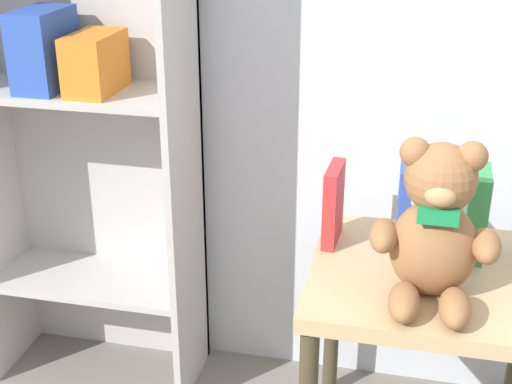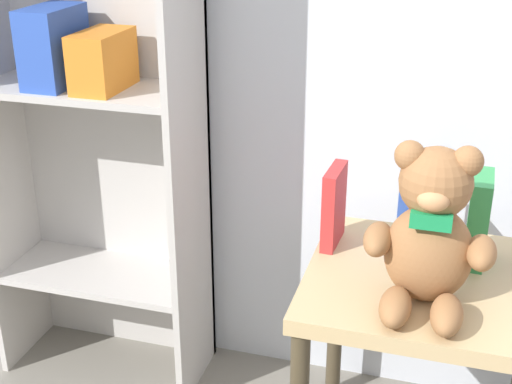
# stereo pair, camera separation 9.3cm
# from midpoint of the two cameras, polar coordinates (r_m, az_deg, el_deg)

# --- Properties ---
(bookshelf_side) EXTENTS (0.57, 0.26, 1.66)m
(bookshelf_side) POSITION_cam_midpoint_polar(r_m,az_deg,el_deg) (1.85, -11.94, 11.48)
(bookshelf_side) COLOR #BCB7B2
(bookshelf_side) RESTS_ON ground_plane
(display_table) EXTENTS (0.54, 0.49, 0.53)m
(display_table) POSITION_cam_midpoint_polar(r_m,az_deg,el_deg) (1.64, 15.30, -9.20)
(display_table) COLOR tan
(display_table) RESTS_ON ground_plane
(teddy_bear) EXTENTS (0.25, 0.23, 0.33)m
(teddy_bear) POSITION_cam_midpoint_polar(r_m,az_deg,el_deg) (1.43, 15.57, -3.27)
(teddy_bear) COLOR #99663D
(teddy_bear) RESTS_ON display_table
(book_standing_red) EXTENTS (0.04, 0.13, 0.19)m
(book_standing_red) POSITION_cam_midpoint_polar(r_m,az_deg,el_deg) (1.65, 7.86, -1.16)
(book_standing_red) COLOR red
(book_standing_red) RESTS_ON display_table
(book_standing_blue) EXTENTS (0.03, 0.10, 0.20)m
(book_standing_blue) POSITION_cam_midpoint_polar(r_m,az_deg,el_deg) (1.64, 13.37, -1.53)
(book_standing_blue) COLOR #2D51B7
(book_standing_blue) RESTS_ON display_table
(book_standing_green) EXTENTS (0.05, 0.13, 0.20)m
(book_standing_green) POSITION_cam_midpoint_polar(r_m,az_deg,el_deg) (1.64, 18.90, -2.09)
(book_standing_green) COLOR #33934C
(book_standing_green) RESTS_ON display_table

